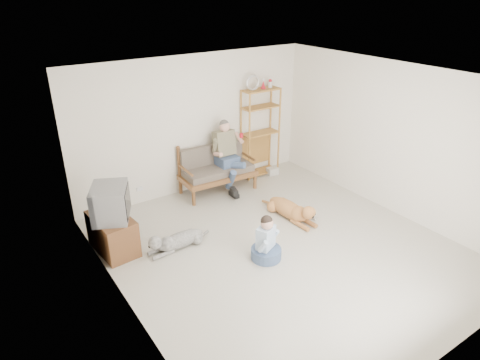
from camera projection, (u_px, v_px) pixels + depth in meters
floor at (281, 248)px, 6.88m from camera, size 5.50×5.50×0.00m
ceiling at (289, 80)px, 5.74m from camera, size 5.50×5.50×0.00m
wall_back at (194, 125)px, 8.37m from camera, size 5.00×0.00×5.00m
wall_front at (461, 264)px, 4.25m from camera, size 5.00×0.00×5.00m
wall_left at (120, 220)px, 5.03m from camera, size 0.00×5.50×5.50m
wall_right at (393, 139)px, 7.58m from camera, size 0.00×5.50×5.50m
loveseat at (216, 168)px, 8.61m from camera, size 1.53×0.77×0.95m
man at (229, 161)px, 8.48m from camera, size 0.55×0.79×1.27m
etagere at (260, 132)px, 9.12m from camera, size 0.85×0.37×2.21m
book_stack at (272, 171)px, 9.48m from camera, size 0.25×0.20×0.15m
tv_stand at (112, 234)px, 6.71m from camera, size 0.58×0.94×0.60m
crt_tv at (111, 203)px, 6.45m from camera, size 0.74×0.80×0.53m
wall_outlet at (140, 189)px, 8.16m from camera, size 0.12×0.02×0.08m
golden_retriever at (292, 210)px, 7.68m from camera, size 0.38×1.35×0.41m
shaggy_dog at (175, 241)px, 6.81m from camera, size 1.19×0.33×0.35m
terrier at (304, 212)px, 7.75m from camera, size 0.24×0.68×0.25m
child at (266, 243)px, 6.53m from camera, size 0.47×0.47×0.75m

